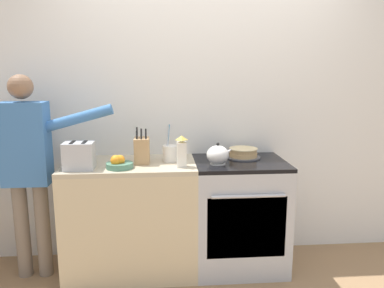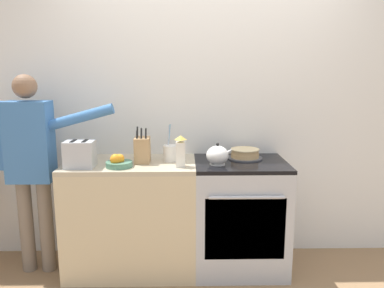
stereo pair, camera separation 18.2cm
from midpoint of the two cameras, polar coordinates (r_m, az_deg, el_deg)
ground_plane at (r=3.06m, az=1.29°, el=-20.75°), size 16.00×16.00×0.00m
wall_back at (r=3.23m, az=0.24°, el=5.53°), size 8.00×0.04×2.60m
counter_cabinet at (r=3.13m, az=-10.90°, el=-10.93°), size 1.03×0.60×0.90m
stove_range at (r=3.15m, az=5.48°, el=-10.60°), size 0.73×0.63×0.90m
layer_cake at (r=3.12m, az=6.17°, el=-1.42°), size 0.29×0.29×0.08m
tea_kettle at (r=2.88m, az=2.19°, el=-1.70°), size 0.21×0.17×0.17m
knife_block at (r=2.94m, az=-9.40°, el=-0.99°), size 0.12×0.16×0.29m
utensil_crock at (r=2.99m, az=-5.12°, el=-1.33°), size 0.12×0.12×0.29m
fruit_bowl at (r=2.84m, az=-12.89°, el=-2.93°), size 0.20×0.20×0.10m
toaster at (r=2.88m, az=-18.56°, el=-1.71°), size 0.23×0.17×0.20m
milk_carton at (r=2.80m, az=-3.45°, el=-1.25°), size 0.07×0.07×0.24m
person_baker at (r=3.14m, az=-25.26°, el=-2.25°), size 0.91×0.20×1.59m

